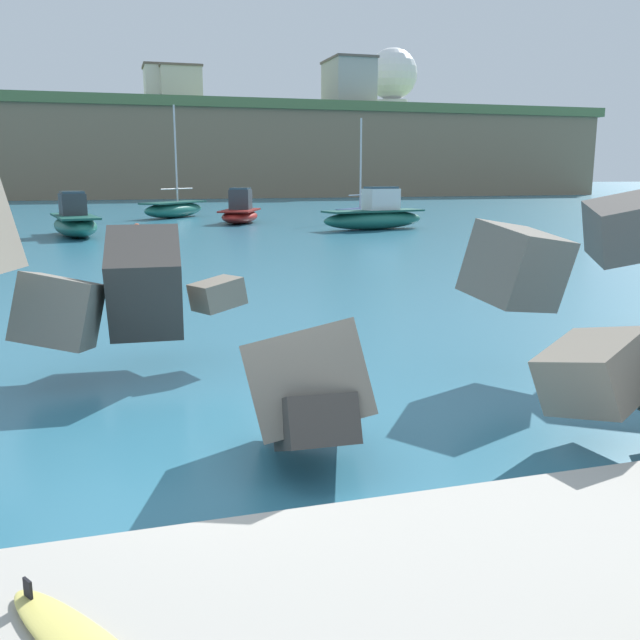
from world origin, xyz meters
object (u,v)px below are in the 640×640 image
mooring_buoy_inner (471,267)px  station_building_west (349,82)px  boat_near_left (363,213)px  station_building_east (180,88)px  boat_far_left (174,209)px  mooring_buoy_outer (232,220)px  radar_dome (392,78)px  boat_mid_right (75,222)px  boat_mid_centre (375,216)px  boat_mid_left (240,212)px  station_building_central (172,88)px  mooring_buoy_middle (137,228)px

mooring_buoy_inner → station_building_west: (20.93, 73.66, 14.71)m
boat_near_left → station_building_east: size_ratio=1.08×
boat_far_left → mooring_buoy_outer: bearing=-67.8°
radar_dome → boat_mid_right: bearing=-122.9°
mooring_buoy_outer → station_building_west: 57.36m
mooring_buoy_outer → station_building_east: 63.69m
mooring_buoy_outer → mooring_buoy_inner: bearing=-81.6°
boat_mid_centre → mooring_buoy_outer: (-6.90, 6.62, -0.53)m
boat_near_left → boat_mid_right: boat_near_left is taller
boat_mid_left → station_building_east: bearing=87.3°
radar_dome → boat_mid_centre: bearing=-112.8°
boat_near_left → station_building_central: size_ratio=0.82×
mooring_buoy_middle → station_building_west: bearing=60.8°
radar_dome → station_building_central: (-33.92, 0.87, -2.56)m
boat_near_left → boat_mid_left: (-8.40, -0.65, 0.21)m
boat_mid_centre → station_building_east: (-3.47, 68.52, 14.12)m
boat_mid_left → mooring_buoy_outer: 0.81m
boat_near_left → boat_mid_right: bearing=-157.6°
boat_far_left → station_building_central: bearing=84.7°
mooring_buoy_outer → station_building_central: bearing=87.9°
boat_near_left → station_building_central: station_building_central is taller
boat_far_left → station_building_east: (6.32, 54.81, 14.26)m
boat_near_left → station_building_east: (-5.54, 60.87, 14.41)m
mooring_buoy_outer → station_building_east: bearing=86.8°
station_building_east → mooring_buoy_outer: bearing=-93.2°
mooring_buoy_outer → station_building_west: station_building_west is taller
boat_mid_left → radar_dome: bearing=60.5°
boat_mid_right → station_building_east: station_building_east is taller
boat_near_left → boat_far_left: bearing=152.9°
radar_dome → boat_mid_left: bearing=-119.5°
station_building_east → radar_dome: bearing=2.9°
boat_mid_left → boat_mid_right: 11.64m
boat_mid_centre → boat_mid_left: bearing=132.2°
station_building_central → radar_dome: bearing=-1.5°
boat_near_left → mooring_buoy_outer: (-8.96, -1.02, -0.24)m
boat_mid_right → mooring_buoy_inner: (12.45, -17.53, -0.49)m
boat_near_left → station_building_west: size_ratio=0.81×
radar_dome → mooring_buoy_inner: bearing=-110.6°
mooring_buoy_inner → boat_near_left: bearing=77.7°
boat_mid_right → radar_dome: size_ratio=0.61×
mooring_buoy_middle → boat_near_left: bearing=20.2°
boat_mid_centre → station_building_central: 72.59m
boat_mid_left → boat_mid_right: size_ratio=0.83×
station_building_west → station_building_central: bearing=146.4°
boat_mid_centre → boat_mid_right: 15.83m
mooring_buoy_outer → mooring_buoy_middle: bearing=-143.0°
mooring_buoy_outer → station_building_east: (3.42, 61.89, 14.65)m
mooring_buoy_middle → station_building_central: size_ratio=0.06×
mooring_buoy_outer → station_building_central: 66.13m
boat_mid_left → boat_mid_centre: (6.33, -6.99, 0.08)m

